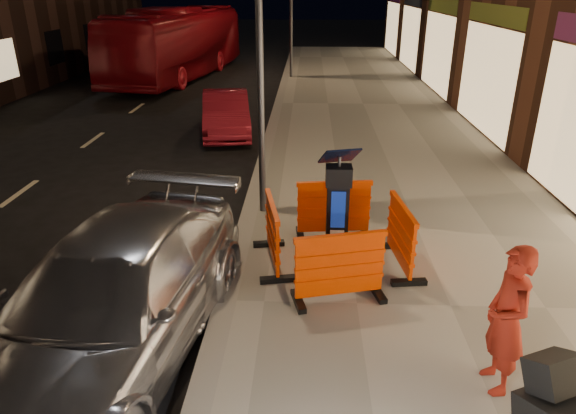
{
  "coord_description": "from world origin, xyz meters",
  "views": [
    {
      "loc": [
        1.07,
        -5.78,
        4.07
      ],
      "look_at": [
        0.8,
        1.0,
        1.1
      ],
      "focal_mm": 32.0,
      "sensor_mm": 36.0,
      "label": 1
    }
  ],
  "objects_px": {
    "barrier_back": "(334,209)",
    "barrier_bldgside": "(401,236)",
    "barrier_front": "(340,268)",
    "car_red": "(227,134)",
    "man": "(507,320)",
    "bus_doubledecker": "(181,77)",
    "car_silver": "(121,350)",
    "barrier_kerbside": "(273,234)",
    "parking_kiosk": "(337,211)"
  },
  "relations": [
    {
      "from": "car_silver",
      "to": "parking_kiosk",
      "type": "bearing_deg",
      "value": 44.67
    },
    {
      "from": "barrier_back",
      "to": "barrier_bldgside",
      "type": "xyz_separation_m",
      "value": [
        0.95,
        -0.95,
        0.0
      ]
    },
    {
      "from": "barrier_back",
      "to": "car_red",
      "type": "bearing_deg",
      "value": 106.73
    },
    {
      "from": "barrier_bldgside",
      "to": "car_silver",
      "type": "xyz_separation_m",
      "value": [
        -3.62,
        -1.93,
        -0.64
      ]
    },
    {
      "from": "barrier_front",
      "to": "man",
      "type": "bearing_deg",
      "value": -58.24
    },
    {
      "from": "man",
      "to": "bus_doubledecker",
      "type": "bearing_deg",
      "value": -162.51
    },
    {
      "from": "parking_kiosk",
      "to": "barrier_kerbside",
      "type": "xyz_separation_m",
      "value": [
        -0.95,
        0.0,
        -0.39
      ]
    },
    {
      "from": "parking_kiosk",
      "to": "barrier_front",
      "type": "relative_size",
      "value": 1.4
    },
    {
      "from": "barrier_front",
      "to": "barrier_kerbside",
      "type": "xyz_separation_m",
      "value": [
        -0.95,
        0.95,
        0.0
      ]
    },
    {
      "from": "car_silver",
      "to": "car_red",
      "type": "height_order",
      "value": "car_silver"
    },
    {
      "from": "car_silver",
      "to": "barrier_kerbside",
      "type": "bearing_deg",
      "value": 57.11
    },
    {
      "from": "parking_kiosk",
      "to": "barrier_back",
      "type": "xyz_separation_m",
      "value": [
        0.0,
        0.95,
        -0.39
      ]
    },
    {
      "from": "barrier_kerbside",
      "to": "barrier_bldgside",
      "type": "distance_m",
      "value": 1.9
    },
    {
      "from": "barrier_back",
      "to": "barrier_kerbside",
      "type": "xyz_separation_m",
      "value": [
        -0.95,
        -0.95,
        0.0
      ]
    },
    {
      "from": "barrier_bldgside",
      "to": "barrier_front",
      "type": "bearing_deg",
      "value": 128.15
    },
    {
      "from": "barrier_front",
      "to": "barrier_kerbside",
      "type": "height_order",
      "value": "same"
    },
    {
      "from": "barrier_front",
      "to": "bus_doubledecker",
      "type": "distance_m",
      "value": 19.49
    },
    {
      "from": "barrier_back",
      "to": "bus_doubledecker",
      "type": "distance_m",
      "value": 17.71
    },
    {
      "from": "parking_kiosk",
      "to": "barrier_kerbside",
      "type": "distance_m",
      "value": 1.03
    },
    {
      "from": "car_silver",
      "to": "bus_doubledecker",
      "type": "relative_size",
      "value": 0.45
    },
    {
      "from": "man",
      "to": "parking_kiosk",
      "type": "bearing_deg",
      "value": -152.12
    },
    {
      "from": "barrier_kerbside",
      "to": "car_silver",
      "type": "xyz_separation_m",
      "value": [
        -1.72,
        -1.93,
        -0.64
      ]
    },
    {
      "from": "parking_kiosk",
      "to": "car_red",
      "type": "height_order",
      "value": "parking_kiosk"
    },
    {
      "from": "barrier_front",
      "to": "car_red",
      "type": "relative_size",
      "value": 0.34
    },
    {
      "from": "parking_kiosk",
      "to": "barrier_front",
      "type": "bearing_deg",
      "value": -98.85
    },
    {
      "from": "barrier_kerbside",
      "to": "bus_doubledecker",
      "type": "relative_size",
      "value": 0.11
    },
    {
      "from": "barrier_front",
      "to": "barrier_bldgside",
      "type": "height_order",
      "value": "same"
    },
    {
      "from": "barrier_back",
      "to": "barrier_kerbside",
      "type": "relative_size",
      "value": 1.0
    },
    {
      "from": "parking_kiosk",
      "to": "barrier_front",
      "type": "distance_m",
      "value": 1.03
    },
    {
      "from": "car_red",
      "to": "man",
      "type": "relative_size",
      "value": 2.23
    },
    {
      "from": "car_silver",
      "to": "bus_doubledecker",
      "type": "distance_m",
      "value": 19.73
    },
    {
      "from": "barrier_front",
      "to": "car_red",
      "type": "height_order",
      "value": "barrier_front"
    },
    {
      "from": "parking_kiosk",
      "to": "car_red",
      "type": "xyz_separation_m",
      "value": [
        -2.83,
        7.75,
        -1.02
      ]
    },
    {
      "from": "barrier_bldgside",
      "to": "barrier_kerbside",
      "type": "bearing_deg",
      "value": 83.15
    },
    {
      "from": "barrier_back",
      "to": "car_silver",
      "type": "height_order",
      "value": "barrier_back"
    },
    {
      "from": "parking_kiosk",
      "to": "barrier_kerbside",
      "type": "bearing_deg",
      "value": 171.15
    },
    {
      "from": "car_silver",
      "to": "barrier_front",
      "type": "bearing_deg",
      "value": 28.96
    },
    {
      "from": "barrier_kerbside",
      "to": "car_red",
      "type": "relative_size",
      "value": 0.34
    },
    {
      "from": "barrier_kerbside",
      "to": "bus_doubledecker",
      "type": "xyz_separation_m",
      "value": [
        -5.49,
        17.44,
        -0.64
      ]
    },
    {
      "from": "parking_kiosk",
      "to": "bus_doubledecker",
      "type": "xyz_separation_m",
      "value": [
        -6.44,
        17.44,
        -1.02
      ]
    },
    {
      "from": "parking_kiosk",
      "to": "barrier_bldgside",
      "type": "height_order",
      "value": "parking_kiosk"
    },
    {
      "from": "man",
      "to": "barrier_kerbside",
      "type": "bearing_deg",
      "value": -139.05
    },
    {
      "from": "barrier_front",
      "to": "barrier_back",
      "type": "height_order",
      "value": "same"
    },
    {
      "from": "barrier_front",
      "to": "barrier_bldgside",
      "type": "xyz_separation_m",
      "value": [
        0.95,
        0.95,
        0.0
      ]
    },
    {
      "from": "barrier_back",
      "to": "barrier_bldgside",
      "type": "distance_m",
      "value": 1.34
    },
    {
      "from": "parking_kiosk",
      "to": "barrier_bldgside",
      "type": "xyz_separation_m",
      "value": [
        0.95,
        0.0,
        -0.39
      ]
    },
    {
      "from": "car_silver",
      "to": "man",
      "type": "relative_size",
      "value": 3.04
    },
    {
      "from": "barrier_kerbside",
      "to": "car_silver",
      "type": "distance_m",
      "value": 2.66
    },
    {
      "from": "barrier_bldgside",
      "to": "car_silver",
      "type": "distance_m",
      "value": 4.15
    },
    {
      "from": "barrier_bldgside",
      "to": "car_silver",
      "type": "relative_size",
      "value": 0.25
    }
  ]
}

